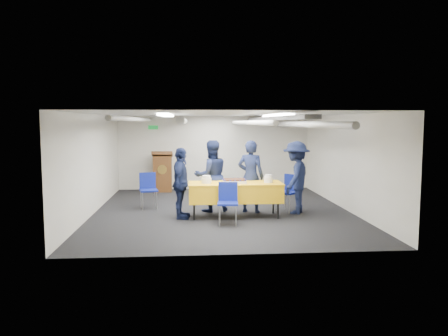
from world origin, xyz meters
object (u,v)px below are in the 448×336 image
Objects in this scene: chair_left at (148,187)px; sailor_b at (211,176)px; chair_right at (289,189)px; sheet_cake at (234,181)px; podium at (163,172)px; chair_near at (228,199)px; sailor_a at (251,176)px; sailor_d at (296,177)px; sailor_c at (181,183)px; serving_table at (235,192)px.

chair_left is 0.51× the size of sailor_b.
sheet_cake is at bearing -156.88° from chair_right.
podium is at bearing -80.15° from sailor_b.
sailor_a is (0.64, 1.16, 0.32)m from chair_near.
chair_near is 1.94m from sailor_d.
sailor_c is at bearing -56.62° from chair_left.
sailor_a is (-0.94, -0.10, 0.32)m from chair_right.
serving_table is 0.87m from sailor_b.
sailor_d is at bearing -14.73° from chair_left.
sheet_cake is 0.60× the size of chair_right.
sailor_d is at bearing -46.59° from podium.
chair_near is (-0.22, -0.69, -0.03)m from serving_table.
podium is at bearing -107.62° from sailor_d.
sailor_a is (2.26, -3.26, 0.24)m from podium.
sheet_cake is 0.30× the size of sailor_a.
sailor_d is (1.66, 0.95, 0.31)m from chair_near.
chair_near is at bearing -141.54° from chair_right.
sailor_b reaches higher than chair_right.
sailor_a reaches higher than sailor_d.
chair_right is at bearing -151.60° from sailor_a.
sailor_b is (-1.86, 0.08, 0.31)m from chair_right.
sailor_a is at bearing 48.49° from sheet_cake.
chair_near and chair_left have the same top height.
sailor_b reaches higher than chair_left.
serving_table is 2.39× the size of chair_near.
sheet_cake is (-0.02, -0.02, 0.25)m from serving_table.
sailor_c is at bearing 32.63° from sailor_b.
sailor_c reaches higher than sheet_cake.
chair_near is 1.18m from sailor_c.
podium is 3.97m from sailor_a.
sailor_d is at bearing 29.63° from chair_near.
sailor_c reaches higher than chair_near.
sailor_a is at bearing 61.21° from chair_near.
sailor_b reaches higher than sailor_d.
sailor_b reaches higher than chair_near.
chair_right is at bearing 38.46° from chair_near.
chair_left is at bearing 41.07° from sailor_c.
sailor_b is (-0.48, 0.67, 0.03)m from sheet_cake.
podium is at bearing 135.32° from chair_right.
sailor_d is (0.08, -0.31, 0.31)m from chair_right.
sheet_cake is 0.31× the size of sailor_d.
sailor_a is at bearing -72.62° from sailor_d.
podium is 0.74× the size of sailor_a.
sailor_b reaches higher than podium.
chair_left is at bearing 169.86° from chair_right.
chair_right is at bearing 22.62° from serving_table.
chair_left is (-2.04, 1.17, -0.03)m from serving_table.
chair_left is 2.57m from sailor_a.
serving_table is 1.23× the size of sailor_a.
chair_left is (-1.82, 1.86, 0.00)m from chair_near.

